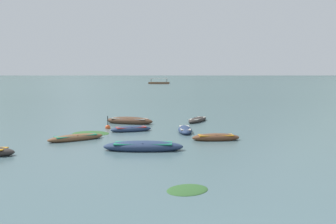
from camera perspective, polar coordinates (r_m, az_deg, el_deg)
The scene contains 15 objects.
ground_plane at distance 1506.77m, azimuth -6.11°, elevation 5.58°, with size 6000.00×6000.00×0.00m, color #476066.
mountain_1 at distance 2303.93m, azimuth -23.18°, elevation 10.69°, with size 1649.24×1649.24×440.22m, color #56665B.
mountain_2 at distance 2020.45m, azimuth 4.40°, elevation 14.04°, with size 1917.06×1917.06×590.31m, color #4C5B56.
mountain_3 at distance 2478.37m, azimuth 21.58°, elevation 12.36°, with size 2249.11×2249.11×610.75m, color slate.
rowboat_1 at distance 32.16m, azimuth -5.84°, elevation -1.34°, with size 4.35×2.85×0.71m.
rowboat_2 at distance 24.70m, azimuth -13.72°, elevation -3.80°, with size 3.67×2.63×0.48m.
rowboat_3 at distance 33.40m, azimuth 4.47°, elevation -1.19°, with size 2.71×3.62×0.47m.
rowboat_4 at distance 27.82m, azimuth -5.61°, elevation -2.59°, with size 3.19×1.69×0.49m.
rowboat_5 at distance 27.32m, azimuth 2.57°, elevation -2.71°, with size 1.28×3.39×0.51m.
rowboat_6 at distance 20.92m, azimuth -3.76°, elevation -5.22°, with size 4.54×1.85×0.64m.
rowboat_7 at distance 24.16m, azimuth 7.22°, elevation -3.84°, with size 3.06×1.04×0.54m.
ferry_0 at distance 160.41m, azimuth -1.37°, elevation 4.44°, with size 9.24×5.10×2.54m.
mooring_buoy at distance 29.42m, azimuth -9.07°, elevation -2.28°, with size 0.40×0.40×1.08m.
weed_patch_1 at distance 13.97m, azimuth 2.95°, elevation -11.68°, with size 1.34×1.63×0.14m, color #2D5628.
weed_patch_2 at distance 27.19m, azimuth -11.57°, elevation -3.20°, with size 2.68×2.26×0.14m, color #2D5628.
Camera 1 is at (-2.45, -6.76, 4.19)m, focal length 40.38 mm.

